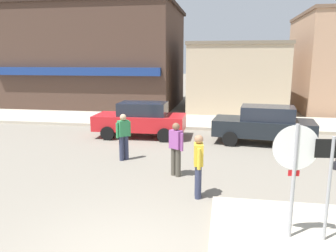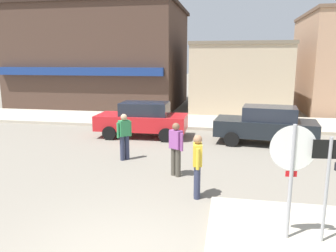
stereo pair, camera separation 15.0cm
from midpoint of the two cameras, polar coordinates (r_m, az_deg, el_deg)
kerb_far at (r=18.18m, az=5.18°, el=0.82°), size 80.00×4.00×0.15m
stop_sign at (r=6.31m, az=21.39°, el=-6.70°), size 0.82×0.10×2.30m
one_way_sign at (r=6.50m, az=26.60°, el=-8.34°), size 0.60×0.08×2.10m
parked_car_nearest at (r=14.71m, az=-4.16°, el=1.24°), size 4.04×1.95×1.56m
parked_car_second at (r=13.99m, az=16.99°, el=0.25°), size 4.17×2.23×1.56m
pedestrian_crossing_near at (r=11.29m, az=-7.24°, el=-1.63°), size 0.46×0.45×1.61m
pedestrian_crossing_far at (r=9.65m, az=1.83°, el=-3.79°), size 0.51×0.38×1.61m
pedestrian_kerb_side at (r=8.18m, az=5.66°, el=-6.65°), size 0.26×0.56×1.61m
building_corner_shop at (r=25.89m, az=-10.93°, el=11.70°), size 11.98×9.14×7.25m
building_storefront_left_near at (r=23.01m, az=12.41°, el=8.27°), size 6.15×6.99×4.49m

